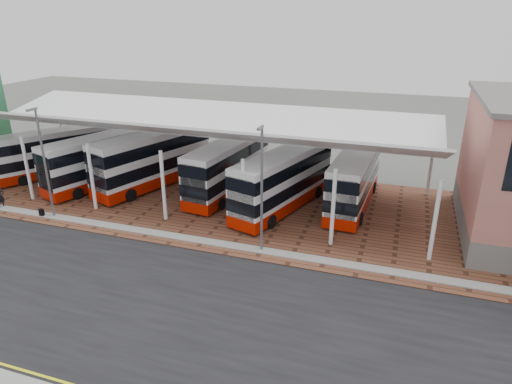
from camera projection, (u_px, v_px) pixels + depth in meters
ground at (188, 301)px, 23.80m from camera, size 140.00×140.00×0.00m
road at (179, 312)px, 22.92m from camera, size 120.00×14.00×0.02m
forecourt at (289, 210)px, 34.65m from camera, size 72.00×16.00×0.06m
north_kerb at (231, 246)px, 29.23m from camera, size 120.00×0.80×0.14m
canopy at (195, 125)px, 35.71m from camera, size 37.00×11.63×7.07m
lamp_west at (44, 161)px, 31.85m from camera, size 0.16×0.90×8.07m
lamp_east at (262, 187)px, 27.12m from camera, size 0.16×0.90×8.07m
bus_0 at (54, 153)px, 41.31m from camera, size 7.23×9.67×4.11m
bus_1 at (102, 161)px, 38.88m from camera, size 5.78×10.66×4.31m
bus_2 at (153, 160)px, 38.64m from camera, size 6.07×11.45×4.62m
bus_3 at (228, 168)px, 37.07m from camera, size 3.71×10.71×4.32m
bus_4 at (283, 181)px, 34.06m from camera, size 5.41×10.90×4.39m
bus_5 at (354, 180)px, 34.59m from camera, size 2.98×10.36×4.22m
pedestrian at (0, 197)px, 34.61m from camera, size 0.60×0.75×1.80m
suitcase at (42, 213)px, 33.34m from camera, size 0.33×0.23×0.56m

